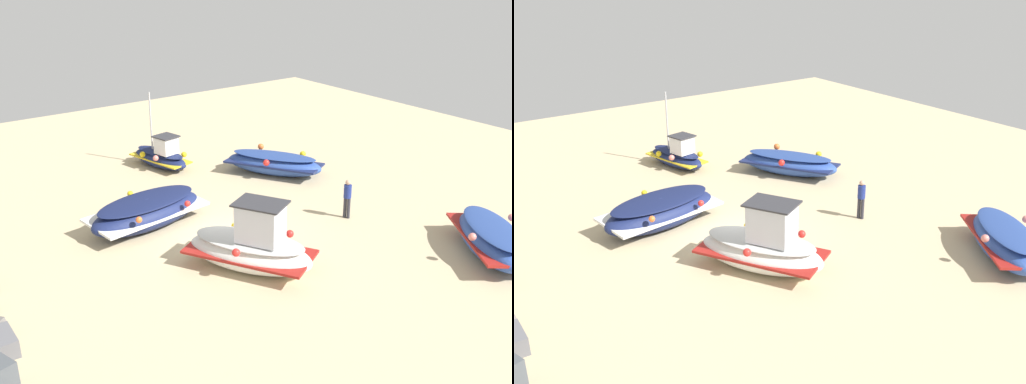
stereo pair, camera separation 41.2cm
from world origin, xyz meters
TOP-DOWN VIEW (x-y plane):
  - ground_plane at (0.00, 0.00)m, footprint 44.74×44.74m
  - fishing_boat_0 at (4.55, -5.92)m, footprint 5.16×4.11m
  - fishing_boat_1 at (-2.62, 0.80)m, footprint 5.02×3.92m
  - fishing_boat_2 at (2.72, 2.05)m, footprint 2.85×5.34m
  - fishing_boat_3 at (8.79, -1.95)m, footprint 3.82×2.02m
  - fishing_boat_4 at (-7.04, -6.83)m, footprint 4.86×4.20m
  - person_walking at (-1.47, -4.99)m, footprint 0.32×0.32m

SIDE VIEW (x-z plane):
  - ground_plane at x=0.00m, z-range 0.00..0.00m
  - fishing_boat_0 at x=4.55m, z-range -0.02..1.15m
  - fishing_boat_3 at x=8.79m, z-range -1.31..2.50m
  - fishing_boat_4 at x=-7.04m, z-range 0.00..1.30m
  - fishing_boat_2 at x=2.72m, z-range -0.01..1.33m
  - fishing_boat_1 at x=-2.62m, z-range -0.47..2.14m
  - person_walking at x=-1.47m, z-range 0.13..1.81m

